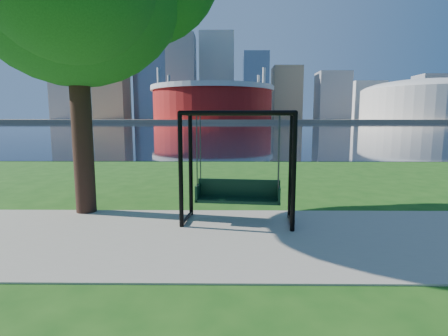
{
  "coord_description": "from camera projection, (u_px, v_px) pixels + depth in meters",
  "views": [
    {
      "loc": [
        0.37,
        -7.19,
        2.35
      ],
      "look_at": [
        0.29,
        0.0,
        1.34
      ],
      "focal_mm": 28.0,
      "sensor_mm": 36.0,
      "label": 1
    }
  ],
  "objects": [
    {
      "name": "path",
      "position": [
        209.0,
        237.0,
        6.95
      ],
      "size": [
        120.0,
        4.0,
        0.03
      ],
      "primitive_type": "cube",
      "color": "#9E937F",
      "rests_on": "ground"
    },
    {
      "name": "river",
      "position": [
        227.0,
        127.0,
        108.44
      ],
      "size": [
        900.0,
        180.0,
        0.02
      ],
      "primitive_type": "cube",
      "color": "black",
      "rests_on": "ground"
    },
    {
      "name": "ground",
      "position": [
        210.0,
        230.0,
        7.45
      ],
      "size": [
        900.0,
        900.0,
        0.0
      ],
      "primitive_type": "plane",
      "color": "#1E5114",
      "rests_on": "ground"
    },
    {
      "name": "stadium",
      "position": [
        213.0,
        101.0,
        238.26
      ],
      "size": [
        83.0,
        83.0,
        32.0
      ],
      "color": "maroon",
      "rests_on": "far_bank"
    },
    {
      "name": "far_bank",
      "position": [
        227.0,
        120.0,
        310.3
      ],
      "size": [
        900.0,
        228.0,
        2.0
      ],
      "primitive_type": "cube",
      "color": "#937F60",
      "rests_on": "ground"
    },
    {
      "name": "swing",
      "position": [
        238.0,
        170.0,
        7.77
      ],
      "size": [
        2.57,
        1.34,
        2.52
      ],
      "rotation": [
        0.0,
        0.0,
        -0.11
      ],
      "color": "black",
      "rests_on": "ground"
    },
    {
      "name": "arena",
      "position": [
        426.0,
        99.0,
        236.51
      ],
      "size": [
        84.0,
        84.0,
        26.56
      ],
      "color": "beige",
      "rests_on": "far_bank"
    },
    {
      "name": "skyline",
      "position": [
        223.0,
        82.0,
        318.75
      ],
      "size": [
        392.0,
        66.0,
        96.5
      ],
      "color": "gray",
      "rests_on": "far_bank"
    }
  ]
}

